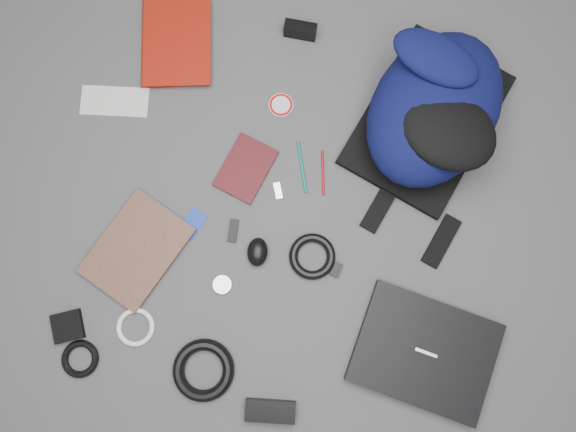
% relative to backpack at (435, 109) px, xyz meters
% --- Properties ---
extents(ground, '(4.00, 4.00, 0.00)m').
position_rel_backpack_xyz_m(ground, '(-0.33, -0.34, -0.11)').
color(ground, '#4F4F51').
rests_on(ground, ground).
extents(backpack, '(0.50, 0.60, 0.21)m').
position_rel_backpack_xyz_m(backpack, '(0.00, 0.00, 0.00)').
color(backpack, black).
rests_on(backpack, ground).
extents(laptop, '(0.39, 0.33, 0.04)m').
position_rel_backpack_xyz_m(laptop, '(0.08, -0.63, -0.09)').
color(laptop, black).
rests_on(laptop, ground).
extents(textbook_red, '(0.25, 0.30, 0.03)m').
position_rel_backpack_xyz_m(textbook_red, '(-0.83, 0.08, -0.09)').
color(textbook_red, maroon).
rests_on(textbook_red, ground).
extents(comic_book, '(0.30, 0.33, 0.02)m').
position_rel_backpack_xyz_m(comic_book, '(-0.81, -0.46, -0.09)').
color(comic_book, '#BC610D').
rests_on(comic_book, ground).
extents(envelope, '(0.20, 0.11, 0.00)m').
position_rel_backpack_xyz_m(envelope, '(-0.88, -0.10, -0.10)').
color(envelope, silver).
rests_on(envelope, ground).
extents(dvd_case, '(0.17, 0.20, 0.01)m').
position_rel_backpack_xyz_m(dvd_case, '(-0.47, -0.22, -0.10)').
color(dvd_case, '#390B0E').
rests_on(dvd_case, ground).
extents(compact_camera, '(0.09, 0.03, 0.05)m').
position_rel_backpack_xyz_m(compact_camera, '(-0.39, 0.20, -0.08)').
color(compact_camera, black).
rests_on(compact_camera, ground).
extents(sticker_disc, '(0.08, 0.08, 0.00)m').
position_rel_backpack_xyz_m(sticker_disc, '(-0.41, -0.02, -0.10)').
color(sticker_disc, silver).
rests_on(sticker_disc, ground).
extents(pen_teal, '(0.05, 0.14, 0.01)m').
position_rel_backpack_xyz_m(pen_teal, '(-0.32, -0.19, -0.10)').
color(pen_teal, '#0C6D5E').
rests_on(pen_teal, ground).
extents(pen_red, '(0.03, 0.13, 0.01)m').
position_rel_backpack_xyz_m(pen_red, '(-0.26, -0.20, -0.10)').
color(pen_red, '#9F0C10').
rests_on(pen_red, ground).
extents(id_badge, '(0.08, 0.09, 0.00)m').
position_rel_backpack_xyz_m(id_badge, '(-0.59, -0.40, -0.10)').
color(id_badge, '#152EA2').
rests_on(id_badge, ground).
extents(usb_black, '(0.03, 0.06, 0.01)m').
position_rel_backpack_xyz_m(usb_black, '(-0.47, -0.40, -0.10)').
color(usb_black, black).
rests_on(usb_black, ground).
extents(usb_silver, '(0.03, 0.05, 0.01)m').
position_rel_backpack_xyz_m(usb_silver, '(-0.37, -0.27, -0.10)').
color(usb_silver, silver).
rests_on(usb_silver, ground).
extents(key_fob, '(0.03, 0.04, 0.01)m').
position_rel_backpack_xyz_m(key_fob, '(-0.18, -0.46, -0.10)').
color(key_fob, black).
rests_on(key_fob, ground).
extents(mouse, '(0.06, 0.08, 0.04)m').
position_rel_backpack_xyz_m(mouse, '(-0.40, -0.45, -0.09)').
color(mouse, black).
rests_on(mouse, ground).
extents(headphone_left, '(0.05, 0.05, 0.01)m').
position_rel_backpack_xyz_m(headphone_left, '(-0.65, -0.47, -0.10)').
color(headphone_left, silver).
rests_on(headphone_left, ground).
extents(headphone_right, '(0.05, 0.05, 0.01)m').
position_rel_backpack_xyz_m(headphone_right, '(-0.47, -0.55, -0.10)').
color(headphone_right, '#B3B2B5').
rests_on(headphone_right, ground).
extents(cable_coil, '(0.13, 0.13, 0.02)m').
position_rel_backpack_xyz_m(cable_coil, '(-0.25, -0.43, -0.09)').
color(cable_coil, black).
rests_on(cable_coil, ground).
extents(power_brick, '(0.13, 0.07, 0.03)m').
position_rel_backpack_xyz_m(power_brick, '(-0.29, -0.84, -0.09)').
color(power_brick, black).
rests_on(power_brick, ground).
extents(power_cord_coil, '(0.19, 0.19, 0.03)m').
position_rel_backpack_xyz_m(power_cord_coil, '(-0.48, -0.77, -0.09)').
color(power_cord_coil, black).
rests_on(power_cord_coil, ground).
extents(pouch, '(0.10, 0.10, 0.02)m').
position_rel_backpack_xyz_m(pouch, '(-0.86, -0.73, -0.10)').
color(pouch, black).
rests_on(pouch, ground).
extents(earbud_coil, '(0.12, 0.12, 0.02)m').
position_rel_backpack_xyz_m(earbud_coil, '(-0.81, -0.80, -0.10)').
color(earbud_coil, black).
rests_on(earbud_coil, ground).
extents(white_cable_coil, '(0.11, 0.11, 0.01)m').
position_rel_backpack_xyz_m(white_cable_coil, '(-0.68, -0.70, -0.10)').
color(white_cable_coil, white).
rests_on(white_cable_coil, ground).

